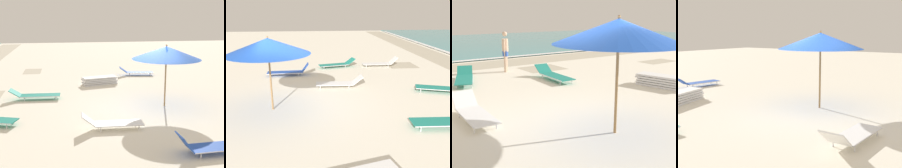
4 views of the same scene
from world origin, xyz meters
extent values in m
cube|color=silver|center=(0.00, 0.00, -0.08)|extent=(60.00, 60.00, 0.16)
cylinder|color=#9E7547|center=(0.21, -0.89, 1.10)|extent=(0.06, 0.06, 2.20)
cone|color=blue|center=(0.21, -0.89, 2.20)|extent=(2.76, 2.76, 0.52)
cylinder|color=#163D95|center=(0.21, -0.89, 1.95)|extent=(2.67, 2.67, 0.01)
sphere|color=#9E7547|center=(0.21, -0.89, 2.49)|extent=(0.07, 0.07, 0.07)
cube|color=white|center=(4.61, 1.26, 0.06)|extent=(1.02, 1.89, 0.03)
cube|color=silver|center=(4.61, 1.26, 0.03)|extent=(1.04, 1.93, 0.04)
cube|color=white|center=(4.60, 1.28, 0.14)|extent=(1.02, 1.89, 0.03)
cube|color=silver|center=(4.60, 1.28, 0.11)|extent=(1.04, 1.93, 0.04)
cube|color=white|center=(4.61, 1.24, 0.23)|extent=(1.02, 1.89, 0.03)
cube|color=silver|center=(4.61, 1.24, 0.20)|extent=(1.04, 1.93, 0.04)
cube|color=white|center=(4.60, 1.31, 0.31)|extent=(1.02, 1.89, 0.03)
cube|color=silver|center=(4.60, 1.31, 0.28)|extent=(1.04, 1.93, 0.04)
cube|color=white|center=(4.60, 1.28, 0.40)|extent=(1.02, 1.89, 0.03)
cube|color=silver|center=(4.60, 1.28, 0.37)|extent=(1.04, 1.93, 0.04)
cube|color=blue|center=(6.77, -1.50, 0.17)|extent=(0.83, 1.67, 0.03)
cylinder|color=silver|center=(6.47, -1.45, 0.17)|extent=(0.26, 1.59, 0.03)
cylinder|color=silver|center=(7.07, -1.54, 0.17)|extent=(0.26, 1.59, 0.03)
cube|color=blue|center=(6.92, -0.48, 0.33)|extent=(0.64, 0.55, 0.34)
cylinder|color=silver|center=(6.43, -2.08, 0.08)|extent=(0.03, 0.03, 0.16)
cylinder|color=silver|center=(6.93, -2.15, 0.08)|extent=(0.03, 0.03, 0.16)
cylinder|color=silver|center=(6.61, -0.84, 0.08)|extent=(0.03, 0.03, 0.16)
cylinder|color=silver|center=(7.11, -0.91, 0.08)|extent=(0.03, 0.03, 0.16)
cube|color=white|center=(-2.06, 1.44, 0.17)|extent=(0.66, 1.63, 0.03)
cylinder|color=silver|center=(-2.36, 1.45, 0.17)|extent=(0.09, 1.61, 0.03)
cylinder|color=silver|center=(-1.76, 1.43, 0.17)|extent=(0.09, 1.61, 0.03)
cube|color=white|center=(-2.02, 2.46, 0.35)|extent=(0.59, 0.47, 0.37)
cylinder|color=silver|center=(-2.34, 0.83, 0.08)|extent=(0.03, 0.03, 0.16)
cylinder|color=silver|center=(-1.83, 0.81, 0.08)|extent=(0.03, 0.03, 0.16)
cylinder|color=silver|center=(-2.29, 2.08, 0.08)|extent=(0.03, 0.03, 0.16)
cylinder|color=silver|center=(-1.78, 2.06, 0.08)|extent=(0.03, 0.03, 0.16)
camera|label=1|loc=(-11.67, 3.23, 3.71)|focal=50.00mm
camera|label=2|loc=(8.41, 0.59, 3.38)|focal=40.00mm
camera|label=3|loc=(-4.37, -5.52, 2.58)|focal=50.00mm
camera|label=4|loc=(-4.70, 7.95, 2.47)|focal=50.00mm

